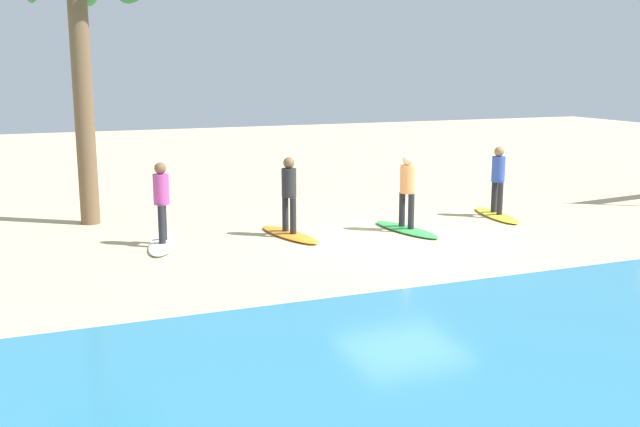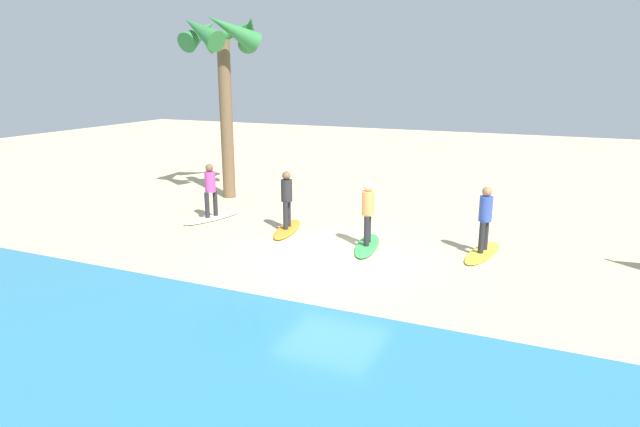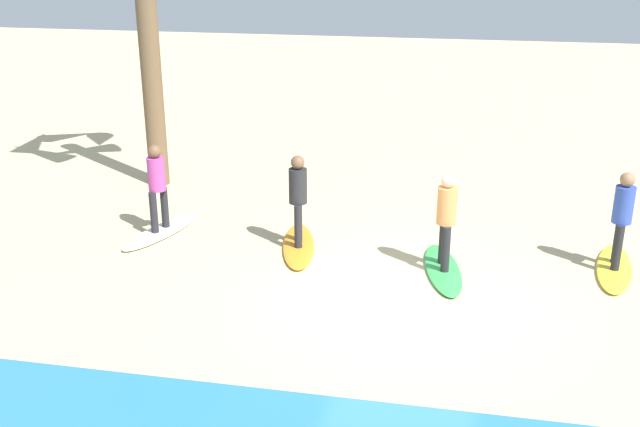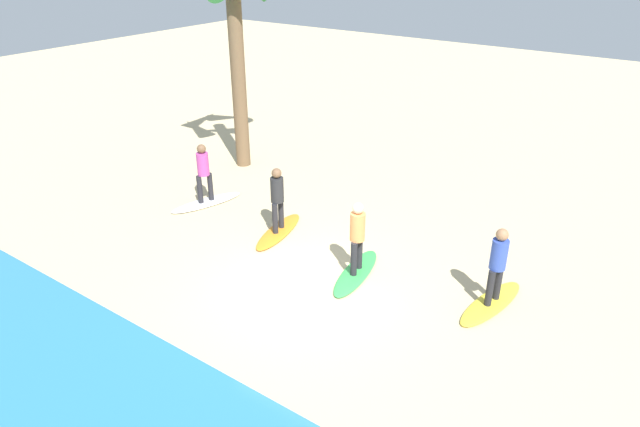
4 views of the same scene
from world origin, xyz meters
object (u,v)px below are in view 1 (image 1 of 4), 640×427
Objects in this scene: surfboard_green at (406,229)px; surfer_orange at (289,189)px; surfer_white at (161,196)px; surfboard_orange at (289,234)px; surfer_green at (407,186)px; surfboard_white at (163,244)px; surfboard_yellow at (496,215)px; surfer_yellow at (498,175)px.

surfboard_green is 2.82m from surfer_orange.
surfboard_orange is at bearing 176.41° from surfer_white.
surfer_green reaches higher than surfboard_white.
surfer_yellow is (0.00, 0.00, 0.99)m from surfboard_yellow.
surfboard_yellow is 1.00× the size of surfboard_green.
surfer_yellow is 8.12m from surfer_white.
surfer_yellow is 5.42m from surfer_orange.
surfer_orange is (5.42, 0.09, 0.00)m from surfer_yellow.
surfer_green is 1.00× the size of surfer_white.
surfboard_orange is at bearing -79.60° from surfboard_yellow.
surfer_yellow is 1.00× the size of surfer_orange.
surfer_orange is at bearing -79.60° from surfboard_yellow.
surfboard_yellow is 1.28× the size of surfer_green.
surfboard_white is at bearing -0.55° from surfer_yellow.
surfer_green is 0.78× the size of surfboard_white.
surfboard_yellow is 1.00× the size of surfboard_orange.
surfboard_yellow is at bearing -179.03° from surfer_orange.
surfboard_orange is (2.59, -0.51, 0.00)m from surfboard_green.
surfer_orange reaches higher than surfboard_orange.
surfboard_green is at bearing 0.00° from surfer_green.
surfer_yellow reaches higher than surfboard_green.
surfboard_yellow and surfboard_orange have the same top height.
surfer_orange is 0.78× the size of surfboard_white.
surfer_green reaches higher than surfboard_yellow.
surfboard_yellow is 1.28× the size of surfer_orange.
surfboard_orange is at bearing -111.41° from surfboard_green.
surfboard_orange is at bearing -90.00° from surfer_orange.
surfer_green is 2.82m from surfboard_orange.
surfer_white is at bearing -163.88° from surfboard_white.
surfboard_green is at bearing -68.57° from surfboard_yellow.
surfer_yellow is at bearing 9.43° from surfboard_yellow.
surfboard_yellow is at bearing 179.45° from surfer_white.
surfer_orange is (5.42, 0.09, 0.99)m from surfboard_yellow.
surfer_green is 0.78× the size of surfboard_orange.
surfer_green is at bearing 66.78° from surfboard_orange.
surfer_green reaches higher than surfboard_orange.
surfer_green is 1.00× the size of surfer_orange.
surfer_green is at bearing -0.00° from surfboard_green.
surfer_orange is at bearing 102.53° from surfboard_white.
surfer_yellow and surfer_white have the same top height.
surfboard_green and surfboard_white have the same top height.
surfer_green is 2.64m from surfer_orange.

